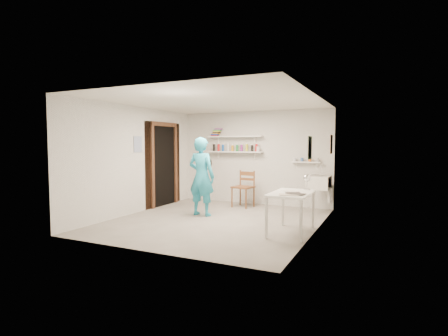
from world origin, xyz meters
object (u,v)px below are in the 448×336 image
at_px(belfast_sink, 319,182).
at_px(desk_lamp, 307,178).
at_px(wall_clock, 206,163).
at_px(man, 201,177).
at_px(wooden_chair, 243,187).
at_px(work_table, 291,213).

relative_size(belfast_sink, desk_lamp, 4.43).
bearing_deg(wall_clock, desk_lamp, -7.50).
distance_m(belfast_sink, desk_lamp, 1.62).
bearing_deg(man, belfast_sink, -145.38).
relative_size(wall_clock, desk_lamp, 2.26).
relative_size(belfast_sink, wall_clock, 1.96).
bearing_deg(desk_lamp, wall_clock, 168.79).
distance_m(man, wall_clock, 0.36).
bearing_deg(wooden_chair, man, -98.72).
xyz_separation_m(belfast_sink, wooden_chair, (-1.82, -0.04, -0.20)).
bearing_deg(desk_lamp, work_table, -112.42).
bearing_deg(man, desk_lamp, 177.69).
bearing_deg(work_table, wooden_chair, 130.69).
bearing_deg(wall_clock, wooden_chair, 71.02).
bearing_deg(wall_clock, work_table, -18.79).
height_order(man, work_table, man).
bearing_deg(wooden_chair, wall_clock, -102.77).
bearing_deg(desk_lamp, wooden_chair, 140.51).
height_order(wooden_chair, desk_lamp, desk_lamp).
bearing_deg(wooden_chair, work_table, -39.40).
relative_size(man, work_table, 1.57).
bearing_deg(wooden_chair, desk_lamp, -29.58).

